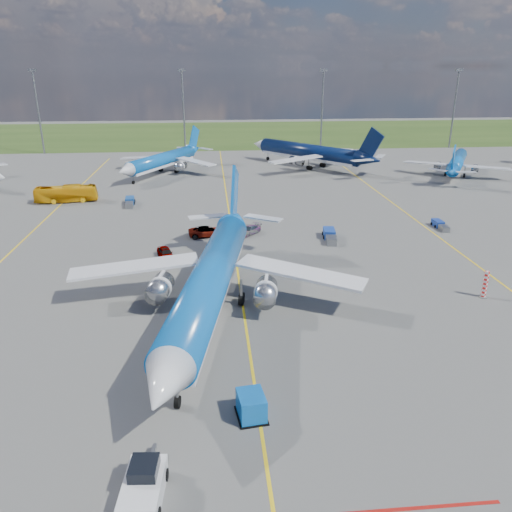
{
  "coord_description": "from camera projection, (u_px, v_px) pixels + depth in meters",
  "views": [
    {
      "loc": [
        -2.88,
        -38.3,
        23.37
      ],
      "look_at": [
        1.74,
        12.22,
        4.0
      ],
      "focal_mm": 35.0,
      "sensor_mm": 36.0,
      "label": 1
    }
  ],
  "objects": [
    {
      "name": "bg_jet_n",
      "position": [
        307.0,
        167.0,
        123.07
      ],
      "size": [
        50.17,
        51.58,
        10.75
      ],
      "primitive_type": null,
      "rotation": [
        0.0,
        0.0,
        3.83
      ],
      "color": "#07153A",
      "rests_on": "ground"
    },
    {
      "name": "taxiway_lines",
      "position": [
        235.0,
        244.0,
        69.99
      ],
      "size": [
        60.25,
        160.0,
        0.02
      ],
      "color": "yellow",
      "rests_on": "ground"
    },
    {
      "name": "apron_bus",
      "position": [
        66.0,
        194.0,
        91.04
      ],
      "size": [
        11.24,
        3.96,
        3.06
      ],
      "primitive_type": "imported",
      "rotation": [
        0.0,
        0.0,
        1.7
      ],
      "color": "#EDA80D",
      "rests_on": "ground"
    },
    {
      "name": "baggage_tug_c",
      "position": [
        130.0,
        202.0,
        89.33
      ],
      "size": [
        1.88,
        5.35,
        1.18
      ],
      "rotation": [
        0.0,
        0.0,
        0.09
      ],
      "color": "#17468E",
      "rests_on": "ground"
    },
    {
      "name": "baggage_tug_w",
      "position": [
        330.0,
        236.0,
        71.55
      ],
      "size": [
        2.16,
        5.68,
        1.24
      ],
      "rotation": [
        0.0,
        0.0,
        -0.13
      ],
      "color": "#193B97",
      "rests_on": "ground"
    },
    {
      "name": "grass_strip",
      "position": [
        217.0,
        134.0,
        183.76
      ],
      "size": [
        400.0,
        80.0,
        0.01
      ],
      "primitive_type": "cube",
      "color": "#2D4719",
      "rests_on": "ground"
    },
    {
      "name": "service_car_a",
      "position": [
        166.0,
        253.0,
        64.59
      ],
      "size": [
        2.85,
        4.4,
        1.39
      ],
      "primitive_type": "imported",
      "rotation": [
        0.0,
        0.0,
        0.32
      ],
      "color": "#999999",
      "rests_on": "ground"
    },
    {
      "name": "bg_jet_nnw",
      "position": [
        163.0,
        174.0,
        115.42
      ],
      "size": [
        39.86,
        43.35,
        9.16
      ],
      "primitive_type": null,
      "rotation": [
        0.0,
        0.0,
        -0.48
      ],
      "color": "#0C5BB2",
      "rests_on": "ground"
    },
    {
      "name": "floodlight_masts",
      "position": [
        254.0,
        106.0,
        142.92
      ],
      "size": [
        202.2,
        0.5,
        22.7
      ],
      "color": "slate",
      "rests_on": "ground"
    },
    {
      "name": "pushback_tug",
      "position": [
        144.0,
        486.0,
        28.62
      ],
      "size": [
        2.52,
        5.99,
        2.0
      ],
      "rotation": [
        0.0,
        0.0,
        -0.08
      ],
      "color": "silver",
      "rests_on": "ground"
    },
    {
      "name": "bg_jet_ne",
      "position": [
        455.0,
        175.0,
        114.47
      ],
      "size": [
        37.32,
        40.06,
        8.41
      ],
      "primitive_type": null,
      "rotation": [
        0.0,
        0.0,
        2.61
      ],
      "color": "#0C5BB2",
      "rests_on": "ground"
    },
    {
      "name": "service_car_b",
      "position": [
        207.0,
        232.0,
        72.78
      ],
      "size": [
        5.68,
        3.11,
        1.51
      ],
      "primitive_type": "imported",
      "rotation": [
        0.0,
        0.0,
        1.69
      ],
      "color": "#999999",
      "rests_on": "ground"
    },
    {
      "name": "main_airliner",
      "position": [
        212.0,
        316.0,
        49.89
      ],
      "size": [
        40.15,
        48.43,
        11.32
      ],
      "primitive_type": null,
      "rotation": [
        0.0,
        0.0,
        -0.18
      ],
      "color": "#0C5BB2",
      "rests_on": "ground"
    },
    {
      "name": "service_car_c",
      "position": [
        249.0,
        230.0,
        73.85
      ],
      "size": [
        4.22,
        4.5,
        1.27
      ],
      "primitive_type": "imported",
      "rotation": [
        0.0,
        0.0,
        -0.71
      ],
      "color": "#999999",
      "rests_on": "ground"
    },
    {
      "name": "uld_container",
      "position": [
        251.0,
        406.0,
        35.22
      ],
      "size": [
        2.12,
        2.51,
        1.83
      ],
      "primitive_type": "cube",
      "rotation": [
        0.0,
        0.0,
        0.13
      ],
      "color": "blue",
      "rests_on": "ground"
    },
    {
      "name": "warning_post",
      "position": [
        485.0,
        284.0,
        53.33
      ],
      "size": [
        0.5,
        0.5,
        3.0
      ],
      "primitive_type": "cylinder",
      "color": "red",
      "rests_on": "ground"
    },
    {
      "name": "baggage_tug_e",
      "position": [
        440.0,
        225.0,
        76.68
      ],
      "size": [
        1.32,
        4.45,
        0.99
      ],
      "rotation": [
        0.0,
        0.0,
        -0.02
      ],
      "color": "navy",
      "rests_on": "ground"
    },
    {
      "name": "ground",
      "position": [
        249.0,
        348.0,
        44.21
      ],
      "size": [
        400.0,
        400.0,
        0.0
      ],
      "primitive_type": "plane",
      "color": "#595957",
      "rests_on": "ground"
    }
  ]
}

